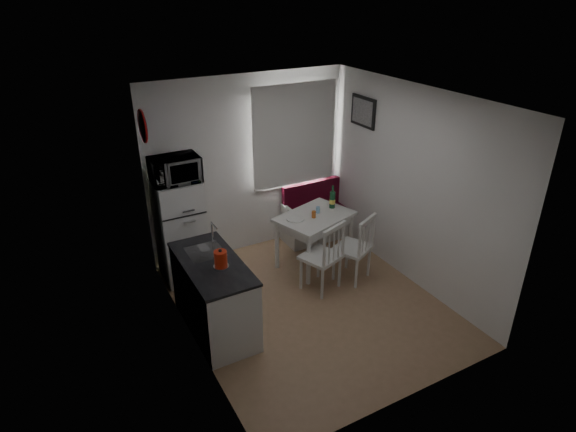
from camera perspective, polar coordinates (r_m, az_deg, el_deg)
name	(u,v)px	position (r m, az deg, el deg)	size (l,w,h in m)	color
floor	(310,304)	(6.20, 2.63, -10.41)	(3.00, 3.50, 0.02)	#9A7652
ceiling	(315,98)	(5.11, 3.24, 13.78)	(3.00, 3.50, 0.02)	white
wall_back	(249,166)	(6.96, -4.64, 5.95)	(3.00, 0.02, 2.60)	white
wall_front	(418,289)	(4.34, 15.14, -8.30)	(3.00, 0.02, 2.60)	white
wall_left	(186,242)	(4.99, -12.00, -3.08)	(0.02, 3.50, 2.60)	white
wall_right	(412,188)	(6.38, 14.51, 3.26)	(0.02, 3.50, 2.60)	white
window	(293,138)	(7.13, 0.56, 9.27)	(1.22, 0.06, 1.47)	silver
curtain	(295,136)	(7.06, 0.84, 9.52)	(1.35, 0.02, 1.50)	white
kitchen_counter	(214,295)	(5.63, -8.76, -9.24)	(0.62, 1.32, 1.16)	silver
wall_sign	(143,126)	(6.00, -16.78, 10.17)	(0.40, 0.40, 0.03)	navy
picture_frame	(363,112)	(6.93, 8.88, 12.12)	(0.04, 0.52, 0.42)	black
bench	(321,219)	(7.64, 3.89, -0.33)	(1.24, 0.48, 0.89)	silver
dining_table	(315,221)	(6.70, 3.18, -0.59)	(1.19, 0.99, 0.77)	silver
chair_left	(325,251)	(6.12, 4.46, -4.17)	(0.58, 0.58, 0.53)	silver
chair_right	(357,243)	(6.39, 8.23, -3.16)	(0.59, 0.60, 0.52)	silver
fridge	(181,231)	(6.54, -12.62, -1.69)	(0.57, 0.57, 1.42)	white
microwave	(175,170)	(6.14, -13.26, 5.36)	(0.60, 0.40, 0.33)	white
kettle	(221,259)	(5.21, -7.98, -5.07)	(0.17, 0.17, 0.22)	red
wine_bottle	(332,197)	(6.85, 5.29, 2.28)	(0.08, 0.08, 0.34)	#164526
drinking_glass_orange	(314,214)	(6.58, 3.07, 0.19)	(0.06, 0.06, 0.10)	#CA6321
drinking_glass_blue	(318,210)	(6.72, 3.57, 0.73)	(0.05, 0.05, 0.09)	#83B8DF
plate	(295,219)	(6.54, 0.87, -0.34)	(0.25, 0.25, 0.02)	white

